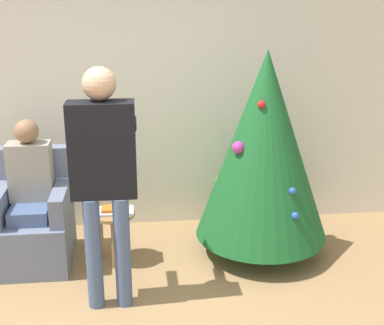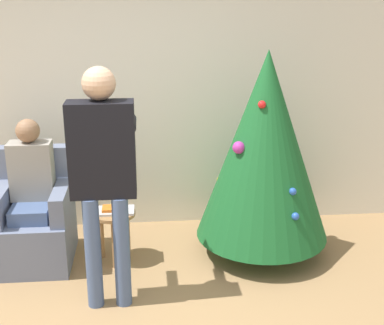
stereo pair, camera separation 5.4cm
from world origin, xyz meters
TOP-DOWN VIEW (x-y plane):
  - wall_back at (0.00, 2.23)m, footprint 8.00×0.06m
  - christmas_tree at (1.32, 1.47)m, footprint 1.16×1.16m
  - armchair at (-0.67, 1.52)m, footprint 0.62×0.73m
  - person_seated at (-0.67, 1.49)m, footprint 0.36×0.46m
  - person_standing at (0.01, 0.79)m, footprint 0.48×0.57m
  - side_stool at (0.02, 1.42)m, footprint 0.38×0.38m
  - laptop at (0.02, 1.42)m, footprint 0.36×0.20m
  - book at (0.02, 1.42)m, footprint 0.19×0.13m

SIDE VIEW (x-z plane):
  - armchair at x=-0.67m, z-range -0.14..0.83m
  - side_stool at x=0.02m, z-range 0.15..0.61m
  - laptop at x=0.02m, z-range 0.46..0.48m
  - book at x=0.02m, z-range 0.48..0.51m
  - person_seated at x=-0.67m, z-range 0.06..1.32m
  - christmas_tree at x=1.32m, z-range 0.09..1.91m
  - person_standing at x=0.01m, z-range 0.20..1.99m
  - wall_back at x=0.00m, z-range 0.00..2.70m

